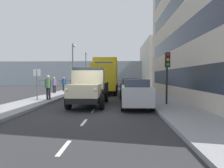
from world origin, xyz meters
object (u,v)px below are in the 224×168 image
truck_vintage_cream (89,87)px  car_navy_oppositeside_0 (88,85)px  pedestrian_couple_a (54,84)px  lamp_post_promenade (73,62)px  pedestrian_with_bag (48,85)px  pedestrian_in_dark_coat (74,82)px  traffic_light_near (167,67)px  lamp_post_far (86,66)px  pedestrian_by_lamp (48,85)px  pedestrian_near_railing (64,83)px  street_sign (37,79)px  lorry_cargo_yellow (106,75)px  car_black_kerbside_1 (131,88)px  car_silver_kerbside_near (135,93)px

truck_vintage_cream → car_navy_oppositeside_0: (1.88, -10.69, -0.28)m
pedestrian_couple_a → lamp_post_promenade: (-0.98, -4.07, 2.54)m
pedestrian_couple_a → pedestrian_with_bag: bearing=95.1°
car_navy_oppositeside_0 → pedestrian_couple_a: bearing=46.5°
pedestrian_in_dark_coat → pedestrian_with_bag: bearing=84.2°
traffic_light_near → lamp_post_far: lamp_post_far is taller
car_navy_oppositeside_0 → pedestrian_by_lamp: bearing=80.0°
pedestrian_near_railing → street_sign: (-0.61, 8.50, 0.57)m
lorry_cargo_yellow → traffic_light_near: bearing=115.4°
pedestrian_near_railing → traffic_light_near: size_ratio=0.52×
car_navy_oppositeside_0 → pedestrian_with_bag: (2.81, 5.54, 0.22)m
pedestrian_by_lamp → pedestrian_in_dark_coat: pedestrian_by_lamp is taller
pedestrian_by_lamp → pedestrian_in_dark_coat: size_ratio=1.05×
pedestrian_with_bag → car_navy_oppositeside_0: bearing=-116.9°
car_black_kerbside_1 → street_sign: bearing=24.7°
car_black_kerbside_1 → pedestrian_by_lamp: (6.32, 2.52, 0.33)m
traffic_light_near → lamp_post_promenade: lamp_post_promenade is taller
traffic_light_near → lamp_post_far: 24.09m
car_black_kerbside_1 → pedestrian_in_dark_coat: 10.27m
lorry_cargo_yellow → car_navy_oppositeside_0: bearing=-29.5°
lorry_cargo_yellow → lamp_post_far: 13.63m
lamp_post_promenade → pedestrian_in_dark_coat: bearing=-83.2°
lorry_cargo_yellow → traffic_light_near: lorry_cargo_yellow is taller
truck_vintage_cream → lamp_post_far: 22.68m
car_navy_oppositeside_0 → car_black_kerbside_1: bearing=127.8°
lorry_cargo_yellow → pedestrian_with_bag: (5.06, 4.26, -0.96)m
car_silver_kerbside_near → pedestrian_with_bag: pedestrian_with_bag is taller
pedestrian_couple_a → pedestrian_by_lamp: bearing=105.1°
pedestrian_couple_a → pedestrian_in_dark_coat: size_ratio=0.95×
car_navy_oppositeside_0 → truck_vintage_cream: bearing=100.0°
street_sign → truck_vintage_cream: bearing=161.2°
pedestrian_by_lamp → pedestrian_with_bag: size_ratio=1.11×
truck_vintage_cream → street_sign: 4.23m
car_silver_kerbside_near → pedestrian_in_dark_coat: bearing=-61.5°
pedestrian_with_bag → traffic_light_near: (-9.58, 5.28, 1.36)m
truck_vintage_cream → street_sign: bearing=-18.8°
street_sign → pedestrian_near_railing: bearing=-85.9°
lorry_cargo_yellow → lamp_post_promenade: size_ratio=1.41×
pedestrian_by_lamp → pedestrian_in_dark_coat: 10.14m
car_silver_kerbside_near → traffic_light_near: bearing=-168.2°
truck_vintage_cream → street_sign: size_ratio=2.51×
street_sign → car_silver_kerbside_near: bearing=164.6°
pedestrian_couple_a → street_sign: bearing=98.5°
pedestrian_couple_a → traffic_light_near: traffic_light_near is taller
car_silver_kerbside_near → car_navy_oppositeside_0: size_ratio=0.94×
truck_vintage_cream → car_black_kerbside_1: truck_vintage_cream is taller
car_black_kerbside_1 → lamp_post_promenade: lamp_post_promenade is taller
pedestrian_with_bag → street_sign: size_ratio=0.73×
lamp_post_promenade → car_navy_oppositeside_0: bearing=156.5°
car_black_kerbside_1 → car_navy_oppositeside_0: bearing=-52.2°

